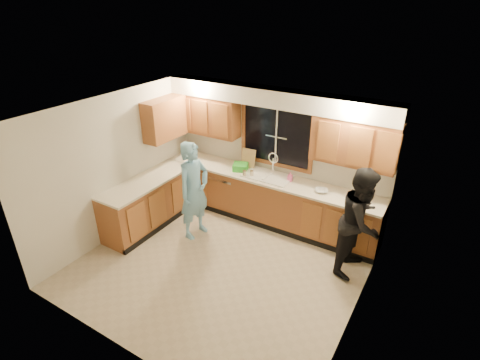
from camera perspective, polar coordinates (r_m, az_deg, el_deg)
name	(u,v)px	position (r m, az deg, el deg)	size (l,w,h in m)	color
floor	(220,266)	(6.16, -3.10, -12.91)	(4.20, 4.20, 0.00)	#BDAC91
ceiling	(215,114)	(4.96, -3.81, 9.97)	(4.20, 4.20, 0.00)	white
wall_back	(276,155)	(6.94, 5.48, 3.88)	(4.20, 4.20, 0.00)	silver
wall_left	(117,167)	(6.75, -18.30, 1.95)	(3.80, 3.80, 0.00)	silver
wall_right	(363,242)	(4.76, 18.25, -9.03)	(3.80, 3.80, 0.00)	silver
base_cabinets_back	(267,200)	(7.05, 4.12, -3.00)	(4.20, 0.60, 0.88)	brown
base_cabinets_left	(149,203)	(7.12, -13.70, -3.46)	(0.60, 1.90, 0.88)	brown
countertop_back	(267,178)	(6.82, 4.18, 0.30)	(4.20, 0.63, 0.04)	silver
countertop_left	(147,181)	(6.89, -14.01, -0.19)	(0.63, 1.90, 0.04)	silver
upper_cabinets_left	(206,115)	(7.30, -5.13, 9.87)	(1.35, 0.33, 0.75)	brown
upper_cabinets_right	(355,142)	(6.14, 17.07, 5.51)	(1.35, 0.33, 0.75)	brown
upper_cabinets_return	(165,119)	(7.16, -11.41, 9.12)	(0.33, 0.90, 0.75)	brown
soffit	(274,97)	(6.44, 5.20, 12.43)	(4.20, 0.35, 0.30)	silver
window_frame	(276,137)	(6.80, 5.57, 6.58)	(1.44, 0.03, 1.14)	black
sink	(268,179)	(6.85, 4.25, 0.10)	(0.86, 0.52, 0.57)	white
dishwasher	(229,190)	(7.43, -1.75, -1.56)	(0.60, 0.56, 0.82)	white
stove	(126,217)	(6.79, -17.02, -5.41)	(0.58, 0.75, 0.90)	white
man	(194,191)	(6.47, -7.02, -1.60)	(0.64, 0.42, 1.76)	#72B0D7
woman	(361,222)	(5.89, 17.96, -6.08)	(0.84, 0.65, 1.73)	black
knife_block	(189,151)	(7.72, -7.75, 4.42)	(0.12, 0.10, 0.22)	#9E5C2B
cutting_board	(248,158)	(7.10, 1.28, 3.30)	(0.28, 0.02, 0.37)	tan
dish_crate	(241,167)	(7.04, 0.08, 2.01)	(0.27, 0.25, 0.13)	green
soap_bottle	(290,177)	(6.67, 7.64, 0.50)	(0.08, 0.08, 0.17)	pink
bowl	(321,191)	(6.42, 12.31, -1.62)	(0.21, 0.21, 0.05)	silver
can_left	(244,174)	(6.78, 0.68, 0.98)	(0.07, 0.07, 0.12)	#C3B096
can_right	(252,174)	(6.78, 1.80, 0.95)	(0.07, 0.07, 0.12)	#C3B096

